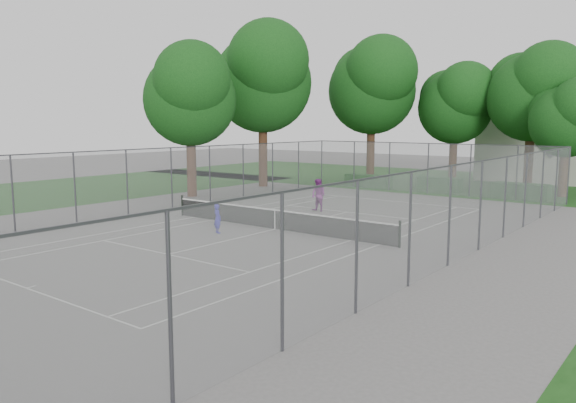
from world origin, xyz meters
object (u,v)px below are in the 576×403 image
Objects in this scene: girl_player at (218,219)px; house at (535,133)px; tennis_net at (275,219)px; woman_player at (318,195)px.

house is at bearing -76.62° from girl_player.
tennis_net is at bearing -101.65° from girl_player.
tennis_net is 2.71m from girl_player.
house reaches higher than woman_player.
tennis_net is at bearing -96.38° from house.
house is at bearing 84.94° from woman_player.
girl_player is (-4.95, -33.16, -3.42)m from house.
woman_player is at bearing -100.93° from house.
woman_player is at bearing -68.61° from girl_player.
tennis_net is at bearing -69.88° from woman_player.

